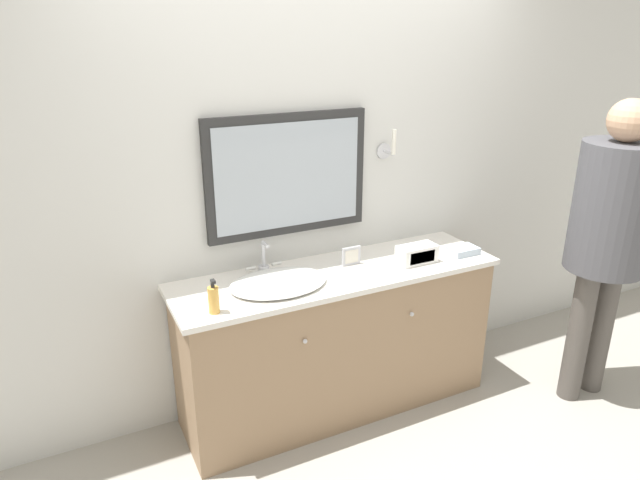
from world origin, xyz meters
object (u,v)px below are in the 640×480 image
object	(u,v)px
sink_basin	(278,282)
person	(610,224)
picture_frame	(351,256)
soap_bottle	(214,299)
appliance_box	(417,254)

from	to	relation	value
sink_basin	person	bearing A→B (deg)	-16.90
picture_frame	sink_basin	bearing A→B (deg)	-171.90
soap_bottle	person	world-z (taller)	person
soap_bottle	appliance_box	size ratio (longest dim) A/B	0.76
sink_basin	appliance_box	world-z (taller)	sink_basin
soap_bottle	picture_frame	xyz separation A→B (m)	(0.85, 0.21, -0.02)
sink_basin	picture_frame	distance (m)	0.47
appliance_box	person	distance (m)	1.07
soap_bottle	appliance_box	distance (m)	1.20
soap_bottle	person	size ratio (longest dim) A/B	0.10
appliance_box	picture_frame	distance (m)	0.37
sink_basin	appliance_box	distance (m)	0.82
sink_basin	picture_frame	world-z (taller)	sink_basin
soap_bottle	picture_frame	bearing A→B (deg)	14.05
sink_basin	picture_frame	size ratio (longest dim) A/B	4.52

